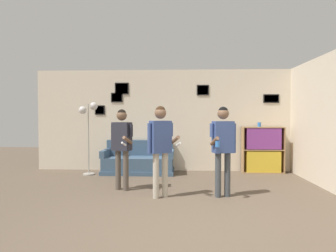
{
  "coord_description": "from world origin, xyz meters",
  "views": [
    {
      "loc": [
        -0.04,
        -3.78,
        1.46
      ],
      "look_at": [
        -0.33,
        2.11,
        1.27
      ],
      "focal_mm": 32.0,
      "sensor_mm": 36.0,
      "label": 1
    }
  ],
  "objects_px": {
    "person_watcher_holding_cup": "(223,142)",
    "drinking_cup": "(259,125)",
    "floor_lamp": "(88,119)",
    "person_player_foreground_center": "(160,142)",
    "couch": "(138,162)",
    "person_player_foreground_left": "(122,141)",
    "bookshelf": "(263,150)"
  },
  "relations": [
    {
      "from": "couch",
      "to": "drinking_cup",
      "type": "height_order",
      "value": "drinking_cup"
    },
    {
      "from": "person_watcher_holding_cup",
      "to": "drinking_cup",
      "type": "height_order",
      "value": "person_watcher_holding_cup"
    },
    {
      "from": "drinking_cup",
      "to": "person_player_foreground_left",
      "type": "bearing_deg",
      "value": -147.93
    },
    {
      "from": "person_player_foreground_left",
      "to": "bookshelf",
      "type": "bearing_deg",
      "value": 31.31
    },
    {
      "from": "person_watcher_holding_cup",
      "to": "drinking_cup",
      "type": "distance_m",
      "value": 2.72
    },
    {
      "from": "couch",
      "to": "person_player_foreground_left",
      "type": "relative_size",
      "value": 1.14
    },
    {
      "from": "floor_lamp",
      "to": "person_watcher_holding_cup",
      "type": "distance_m",
      "value": 3.64
    },
    {
      "from": "couch",
      "to": "floor_lamp",
      "type": "xyz_separation_m",
      "value": [
        -1.21,
        -0.29,
        1.1
      ]
    },
    {
      "from": "couch",
      "to": "person_player_foreground_center",
      "type": "bearing_deg",
      "value": -72.23
    },
    {
      "from": "person_player_foreground_center",
      "to": "person_watcher_holding_cup",
      "type": "relative_size",
      "value": 1.01
    },
    {
      "from": "floor_lamp",
      "to": "drinking_cup",
      "type": "distance_m",
      "value": 4.35
    },
    {
      "from": "bookshelf",
      "to": "person_watcher_holding_cup",
      "type": "bearing_deg",
      "value": -119.19
    },
    {
      "from": "person_watcher_holding_cup",
      "to": "drinking_cup",
      "type": "bearing_deg",
      "value": 62.56
    },
    {
      "from": "bookshelf",
      "to": "floor_lamp",
      "type": "distance_m",
      "value": 4.51
    },
    {
      "from": "person_player_foreground_left",
      "to": "person_watcher_holding_cup",
      "type": "height_order",
      "value": "person_watcher_holding_cup"
    },
    {
      "from": "person_player_foreground_center",
      "to": "person_player_foreground_left",
      "type": "bearing_deg",
      "value": 147.11
    },
    {
      "from": "couch",
      "to": "person_watcher_holding_cup",
      "type": "xyz_separation_m",
      "value": [
        1.86,
        -2.2,
        0.72
      ]
    },
    {
      "from": "person_player_foreground_center",
      "to": "person_watcher_holding_cup",
      "type": "bearing_deg",
      "value": 5.19
    },
    {
      "from": "floor_lamp",
      "to": "person_player_foreground_left",
      "type": "relative_size",
      "value": 1.13
    },
    {
      "from": "floor_lamp",
      "to": "person_player_foreground_center",
      "type": "height_order",
      "value": "floor_lamp"
    },
    {
      "from": "person_watcher_holding_cup",
      "to": "drinking_cup",
      "type": "xyz_separation_m",
      "value": [
        1.25,
        2.41,
        0.25
      ]
    },
    {
      "from": "person_player_foreground_center",
      "to": "drinking_cup",
      "type": "distance_m",
      "value": 3.46
    },
    {
      "from": "person_player_foreground_center",
      "to": "couch",
      "type": "bearing_deg",
      "value": 107.77
    },
    {
      "from": "couch",
      "to": "bookshelf",
      "type": "bearing_deg",
      "value": 3.6
    },
    {
      "from": "floor_lamp",
      "to": "bookshelf",
      "type": "bearing_deg",
      "value": 6.35
    },
    {
      "from": "floor_lamp",
      "to": "person_player_foreground_center",
      "type": "bearing_deg",
      "value": -45.99
    },
    {
      "from": "drinking_cup",
      "to": "bookshelf",
      "type": "bearing_deg",
      "value": -0.54
    },
    {
      "from": "person_player_foreground_center",
      "to": "person_watcher_holding_cup",
      "type": "distance_m",
      "value": 1.12
    },
    {
      "from": "person_player_foreground_center",
      "to": "drinking_cup",
      "type": "height_order",
      "value": "person_player_foreground_center"
    },
    {
      "from": "floor_lamp",
      "to": "person_watcher_holding_cup",
      "type": "bearing_deg",
      "value": -31.97
    },
    {
      "from": "bookshelf",
      "to": "person_player_foreground_center",
      "type": "height_order",
      "value": "person_player_foreground_center"
    },
    {
      "from": "bookshelf",
      "to": "person_player_foreground_center",
      "type": "relative_size",
      "value": 0.72
    }
  ]
}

